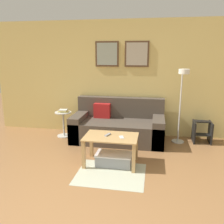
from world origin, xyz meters
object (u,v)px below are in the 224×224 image
(coffee_table, at_px, (111,142))
(cell_phone, at_px, (122,137))
(storage_bin, at_px, (114,159))
(couch, at_px, (118,127))
(side_table, at_px, (63,122))
(floor_lamp, at_px, (182,93))
(book_stack, at_px, (63,111))
(remote_control, at_px, (108,135))
(step_stool, at_px, (202,131))

(coffee_table, relative_size, cell_phone, 6.36)
(storage_bin, height_order, cell_phone, cell_phone)
(couch, distance_m, side_table, 1.25)
(couch, bearing_deg, cell_phone, -78.52)
(couch, distance_m, cell_phone, 1.23)
(floor_lamp, bearing_deg, side_table, 178.38)
(floor_lamp, distance_m, side_table, 2.63)
(coffee_table, bearing_deg, book_stack, 137.60)
(couch, bearing_deg, remote_control, -90.09)
(remote_control, bearing_deg, book_stack, 158.07)
(coffee_table, relative_size, step_stool, 1.99)
(book_stack, distance_m, step_stool, 3.03)
(coffee_table, relative_size, book_stack, 3.58)
(couch, relative_size, step_stool, 4.32)
(storage_bin, relative_size, step_stool, 1.35)
(floor_lamp, xyz_separation_m, step_stool, (0.49, 0.23, -0.83))
(coffee_table, bearing_deg, couch, 92.91)
(remote_control, bearing_deg, couch, 111.02)
(couch, relative_size, storage_bin, 3.19)
(cell_phone, relative_size, step_stool, 0.31)
(coffee_table, xyz_separation_m, storage_bin, (0.06, -0.04, -0.29))
(storage_bin, relative_size, book_stack, 2.43)
(side_table, height_order, book_stack, book_stack)
(couch, relative_size, side_table, 3.41)
(couch, height_order, book_stack, couch)
(coffee_table, height_order, cell_phone, cell_phone)
(floor_lamp, distance_m, remote_control, 1.77)
(remote_control, bearing_deg, side_table, 158.28)
(storage_bin, bearing_deg, floor_lamp, 44.87)
(storage_bin, distance_m, cell_phone, 0.42)
(floor_lamp, bearing_deg, book_stack, 178.40)
(book_stack, height_order, remote_control, book_stack)
(coffee_table, xyz_separation_m, remote_control, (-0.06, 0.03, 0.11))
(floor_lamp, bearing_deg, step_stool, 25.09)
(storage_bin, relative_size, side_table, 1.07)
(couch, bearing_deg, storage_bin, -84.53)
(coffee_table, bearing_deg, floor_lamp, 42.51)
(couch, bearing_deg, side_table, 179.05)
(cell_phone, bearing_deg, remote_control, 150.34)
(couch, bearing_deg, floor_lamp, -2.26)
(couch, height_order, floor_lamp, floor_lamp)
(couch, xyz_separation_m, remote_control, (-0.00, -1.14, 0.21))
(storage_bin, xyz_separation_m, remote_control, (-0.12, 0.07, 0.40))
(floor_lamp, relative_size, step_stool, 3.47)
(step_stool, bearing_deg, side_table, -177.00)
(couch, relative_size, cell_phone, 13.78)
(couch, relative_size, book_stack, 7.76)
(cell_phone, bearing_deg, floor_lamp, 31.22)
(storage_bin, bearing_deg, step_stool, 40.00)
(coffee_table, distance_m, remote_control, 0.13)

